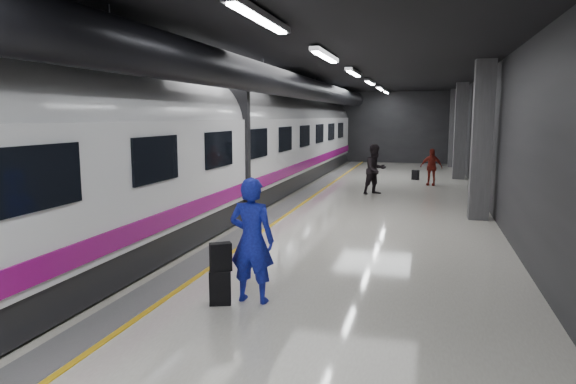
% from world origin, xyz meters
% --- Properties ---
extents(ground, '(40.00, 40.00, 0.00)m').
position_xyz_m(ground, '(0.00, 0.00, 0.00)').
color(ground, silver).
rests_on(ground, ground).
extents(platform_hall, '(10.02, 40.02, 4.51)m').
position_xyz_m(platform_hall, '(-0.29, 0.96, 3.54)').
color(platform_hall, black).
rests_on(platform_hall, ground).
extents(train, '(3.05, 38.00, 4.05)m').
position_xyz_m(train, '(-3.25, -0.00, 2.07)').
color(train, black).
rests_on(train, ground).
extents(traveler_main, '(0.74, 0.50, 2.00)m').
position_xyz_m(traveler_main, '(0.44, -6.05, 1.00)').
color(traveler_main, '#1B2ECF').
rests_on(traveler_main, ground).
extents(suitcase_main, '(0.39, 0.31, 0.55)m').
position_xyz_m(suitcase_main, '(-0.00, -6.31, 0.27)').
color(suitcase_main, black).
rests_on(suitcase_main, ground).
extents(shoulder_bag, '(0.37, 0.33, 0.44)m').
position_xyz_m(shoulder_bag, '(0.01, -6.30, 0.77)').
color(shoulder_bag, black).
rests_on(shoulder_bag, suitcase_main).
extents(traveler_far_a, '(1.17, 1.15, 1.90)m').
position_xyz_m(traveler_far_a, '(1.20, 5.97, 0.95)').
color(traveler_far_a, black).
rests_on(traveler_far_a, ground).
extents(traveler_far_b, '(0.98, 0.55, 1.58)m').
position_xyz_m(traveler_far_b, '(3.27, 9.22, 0.79)').
color(traveler_far_b, '#9A2F16').
rests_on(traveler_far_b, ground).
extents(suitcase_far, '(0.36, 0.30, 0.46)m').
position_xyz_m(suitcase_far, '(2.59, 11.04, 0.23)').
color(suitcase_far, black).
rests_on(suitcase_far, ground).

